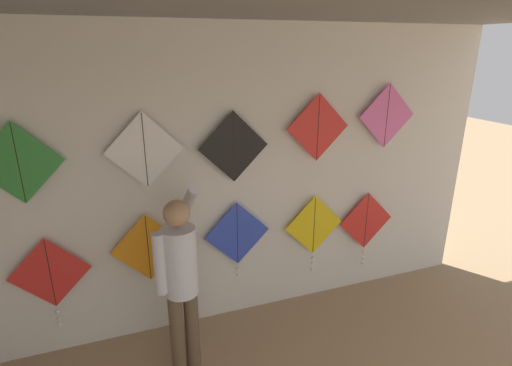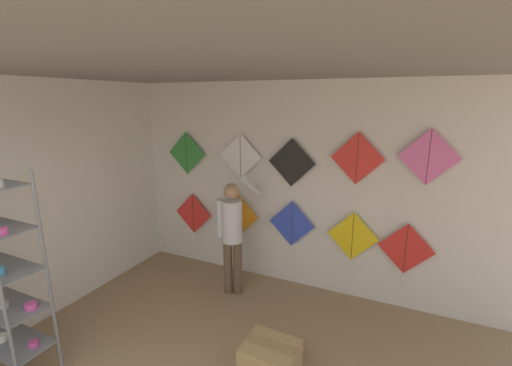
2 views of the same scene
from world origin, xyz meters
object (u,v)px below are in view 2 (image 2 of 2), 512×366
at_px(cardboard_box, 270,358).
at_px(kite_4, 405,251).
at_px(kite_3, 352,239).
at_px(kite_7, 292,163).
at_px(kite_0, 193,216).
at_px(kite_2, 291,225).
at_px(kite_6, 240,156).
at_px(kite_8, 357,158).
at_px(kite_9, 429,157).
at_px(shopkeeper, 233,229).
at_px(kite_1, 238,215).
at_px(kite_5, 187,153).

distance_m(cardboard_box, kite_4, 2.05).
xyz_separation_m(kite_3, kite_7, (-0.84, 0.00, 0.92)).
distance_m(kite_0, kite_2, 1.63).
xyz_separation_m(kite_6, kite_8, (1.58, 0.00, 0.08)).
bearing_deg(cardboard_box, kite_8, 74.90).
distance_m(cardboard_box, kite_3, 1.81).
xyz_separation_m(kite_0, kite_7, (1.60, 0.00, 0.97)).
bearing_deg(kite_9, kite_2, -179.98).
relative_size(shopkeeper, cardboard_box, 3.15).
xyz_separation_m(shopkeeper, cardboard_box, (1.00, -1.10, -0.77)).
distance_m(kite_2, kite_3, 0.82).
bearing_deg(kite_3, kite_2, 179.98).
bearing_deg(kite_9, cardboard_box, -126.56).
xyz_separation_m(kite_4, kite_9, (0.13, 0.00, 1.16)).
relative_size(shopkeeper, kite_4, 1.92).
height_order(kite_2, kite_8, kite_8).
distance_m(kite_6, kite_9, 2.35).
height_order(kite_2, kite_4, kite_2).
xyz_separation_m(kite_1, kite_7, (0.80, 0.00, 0.85)).
relative_size(kite_6, kite_8, 1.00).
bearing_deg(kite_2, kite_6, 179.96).
height_order(kite_5, kite_6, kite_6).
relative_size(shopkeeper, kite_6, 2.54).
bearing_deg(kite_6, kite_1, 180.00).
bearing_deg(kite_6, kite_9, 0.00).
distance_m(kite_2, kite_7, 0.87).
xyz_separation_m(kite_1, kite_5, (-0.87, 0.00, 0.86)).
bearing_deg(kite_7, kite_0, -179.97).
height_order(kite_3, kite_7, kite_7).
xyz_separation_m(kite_3, kite_6, (-1.60, 0.00, 0.96)).
xyz_separation_m(kite_3, kite_8, (-0.01, 0.00, 1.04)).
bearing_deg(kite_7, cardboard_box, -76.47).
bearing_deg(kite_0, kite_5, 179.38).
distance_m(cardboard_box, kite_1, 2.15).
relative_size(cardboard_box, kite_8, 0.80).
distance_m(shopkeeper, kite_9, 2.48).
relative_size(shopkeeper, kite_5, 2.54).
xyz_separation_m(kite_7, kite_8, (0.83, 0.00, 0.12)).
bearing_deg(shopkeeper, kite_0, 137.03).
height_order(kite_6, kite_8, kite_8).
height_order(kite_2, kite_7, kite_7).
height_order(kite_1, kite_8, kite_8).
bearing_deg(kite_3, kite_6, 179.97).
bearing_deg(shopkeeper, kite_9, -1.62).
relative_size(kite_5, kite_9, 1.00).
distance_m(kite_4, kite_8, 1.26).
distance_m(shopkeeper, kite_7, 1.16).
bearing_deg(kite_5, kite_9, 0.00).
bearing_deg(kite_3, kite_8, 176.22).
bearing_deg(kite_4, kite_0, 180.00).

